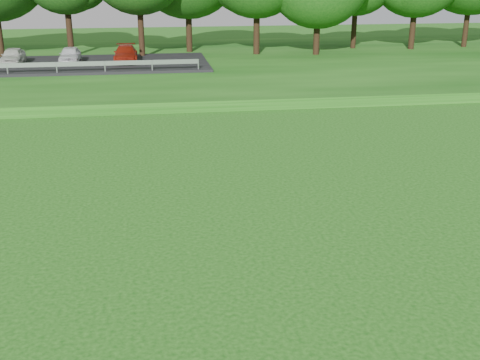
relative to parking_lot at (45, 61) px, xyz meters
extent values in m
cube|color=#11470D|center=(23.75, 1.22, -0.68)|extent=(130.00, 30.00, 0.60)
cube|color=gray|center=(23.75, -12.78, -0.96)|extent=(130.00, 1.60, 0.04)
cube|color=black|center=(-0.25, 0.22, -0.29)|extent=(24.00, 9.00, 0.18)
imported|color=silver|center=(-2.25, 0.22, 0.40)|extent=(1.42, 3.52, 1.20)
imported|color=silver|center=(1.75, 0.22, 0.40)|extent=(1.42, 3.52, 1.20)
imported|color=maroon|center=(5.75, 0.22, 0.40)|extent=(1.68, 4.14, 1.20)
camera|label=1|loc=(7.27, -45.46, 6.32)|focal=45.00mm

